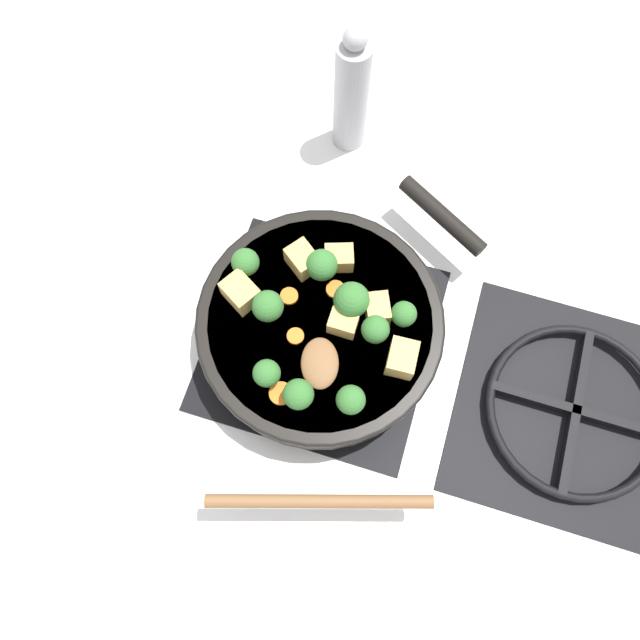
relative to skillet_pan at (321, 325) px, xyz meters
name	(u,v)px	position (x,y,z in m)	size (l,w,h in m)	color
ground_plane	(320,339)	(0.00, 0.00, -0.06)	(2.40, 2.40, 0.00)	white
front_burner_grate	(320,337)	(0.00, 0.00, -0.05)	(0.31, 0.31, 0.03)	black
rear_burner_grate	(573,411)	(0.00, 0.36, -0.05)	(0.31, 0.31, 0.03)	black
skillet_pan	(321,325)	(0.00, 0.00, 0.00)	(0.42, 0.35, 0.06)	black
wooden_spoon	(319,444)	(0.16, 0.05, 0.03)	(0.25, 0.26, 0.02)	brown
tofu_cube_center_large	(342,326)	(0.01, 0.03, 0.04)	(0.04, 0.03, 0.03)	tan
tofu_cube_near_handle	(240,295)	(0.00, -0.11, 0.04)	(0.04, 0.04, 0.04)	tan
tofu_cube_east_chunk	(377,309)	(-0.03, 0.07, 0.04)	(0.04, 0.03, 0.03)	tan
tofu_cube_west_chunk	(402,358)	(0.03, 0.11, 0.04)	(0.04, 0.03, 0.03)	tan
tofu_cube_back_piece	(342,259)	(-0.08, 0.00, 0.04)	(0.04, 0.03, 0.03)	tan
tofu_cube_front_piece	(302,260)	(-0.07, -0.05, 0.04)	(0.04, 0.03, 0.03)	tan
broccoli_floret_near_spoon	(268,306)	(0.01, -0.07, 0.05)	(0.04, 0.04, 0.05)	#709956
broccoli_floret_center_top	(351,400)	(0.10, 0.07, 0.05)	(0.04, 0.04, 0.04)	#709956
broccoli_floret_east_rim	(298,394)	(0.11, 0.00, 0.05)	(0.04, 0.04, 0.05)	#709956
broccoli_floret_west_rim	(245,262)	(-0.04, -0.11, 0.05)	(0.04, 0.04, 0.04)	#709956
broccoli_floret_north_edge	(352,300)	(-0.03, 0.03, 0.05)	(0.05, 0.05, 0.05)	#709956
broccoli_floret_south_cluster	(322,265)	(-0.06, -0.02, 0.05)	(0.04, 0.04, 0.05)	#709956
broccoli_floret_mid_floret	(267,373)	(0.10, -0.04, 0.05)	(0.03, 0.03, 0.04)	#709956
broccoli_floret_small_inner	(374,333)	(0.01, 0.07, 0.05)	(0.04, 0.04, 0.04)	#709956
broccoli_floret_tall_stem	(404,314)	(-0.03, 0.10, 0.05)	(0.03, 0.03, 0.04)	#709956
carrot_slice_orange_thin	(289,296)	(-0.02, -0.05, 0.03)	(0.02, 0.02, 0.01)	orange
carrot_slice_near_center	(335,289)	(-0.04, 0.01, 0.03)	(0.03, 0.03, 0.01)	orange
carrot_slice_edge_slice	(281,393)	(0.11, -0.02, 0.03)	(0.03, 0.03, 0.01)	orange
carrot_slice_under_broccoli	(295,336)	(0.03, -0.02, 0.03)	(0.02, 0.02, 0.01)	orange
pepper_mill	(351,93)	(-0.34, -0.06, 0.05)	(0.05, 0.05, 0.23)	#B2B2B7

